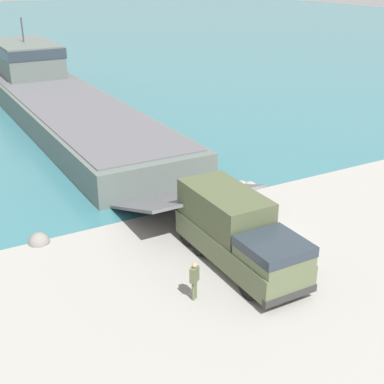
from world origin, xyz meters
The scene contains 8 objects.
ground_plane centered at (0.00, 0.00, 0.00)m, with size 240.00×240.00×0.00m, color gray.
landing_craft centered at (-1.78, 28.69, 1.86)m, with size 7.90×42.50×7.69m.
military_truck centered at (-2.11, -1.57, 1.64)m, with size 2.61×7.57×3.24m.
soldier_on_ramp centered at (-5.20, -3.02, 1.00)m, with size 0.50×0.44×1.72m.
mooring_bollard centered at (2.21, 3.92, 0.50)m, with size 0.35×0.35×0.92m.
shoreline_rock_a centered at (3.51, 5.41, 0.00)m, with size 0.98×0.98×0.98m, color gray.
shoreline_rock_b centered at (3.14, 5.80, 0.00)m, with size 0.96×0.96×0.96m, color gray.
shoreline_rock_c centered at (-9.55, 4.93, 0.00)m, with size 1.06×1.06×1.06m, color gray.
Camera 1 is at (-14.40, -19.13, 12.85)m, focal length 50.00 mm.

